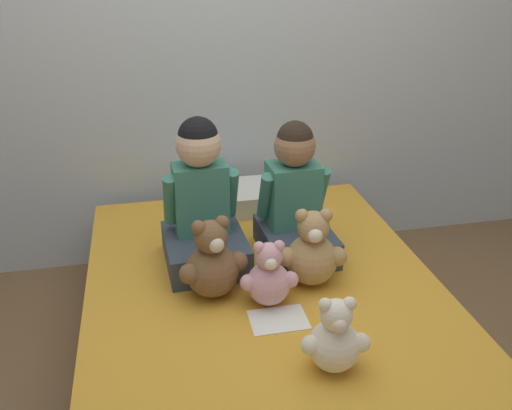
{
  "coord_description": "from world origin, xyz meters",
  "views": [
    {
      "loc": [
        -0.41,
        -1.73,
        1.64
      ],
      "look_at": [
        0.0,
        0.21,
        0.68
      ],
      "focal_mm": 38.0,
      "sensor_mm": 36.0,
      "label": 1
    }
  ],
  "objects_px": {
    "teddy_bear_at_foot_of_bed": "(335,339)",
    "sign_card": "(278,320)",
    "child_on_left": "(202,206)",
    "teddy_bear_held_by_left_child": "(212,263)",
    "teddy_bear_held_by_right_child": "(312,253)",
    "child_on_right": "(295,200)",
    "bed": "(266,331)",
    "teddy_bear_between_children": "(269,277)",
    "pillow_at_headboard": "(234,198)"
  },
  "relations": [
    {
      "from": "child_on_right",
      "to": "teddy_bear_held_by_left_child",
      "type": "distance_m",
      "value": 0.49
    },
    {
      "from": "pillow_at_headboard",
      "to": "sign_card",
      "type": "xyz_separation_m",
      "value": [
        -0.0,
        -0.95,
        -0.05
      ]
    },
    {
      "from": "teddy_bear_held_by_left_child",
      "to": "pillow_at_headboard",
      "type": "relative_size",
      "value": 0.57
    },
    {
      "from": "child_on_left",
      "to": "teddy_bear_at_foot_of_bed",
      "type": "distance_m",
      "value": 0.83
    },
    {
      "from": "bed",
      "to": "child_on_right",
      "type": "relative_size",
      "value": 3.21
    },
    {
      "from": "child_on_left",
      "to": "pillow_at_headboard",
      "type": "height_order",
      "value": "child_on_left"
    },
    {
      "from": "teddy_bear_held_by_right_child",
      "to": "sign_card",
      "type": "height_order",
      "value": "teddy_bear_held_by_right_child"
    },
    {
      "from": "child_on_right",
      "to": "sign_card",
      "type": "distance_m",
      "value": 0.57
    },
    {
      "from": "sign_card",
      "to": "teddy_bear_between_children",
      "type": "bearing_deg",
      "value": 93.72
    },
    {
      "from": "bed",
      "to": "teddy_bear_at_foot_of_bed",
      "type": "xyz_separation_m",
      "value": [
        0.11,
        -0.46,
        0.31
      ]
    },
    {
      "from": "teddy_bear_held_by_right_child",
      "to": "teddy_bear_at_foot_of_bed",
      "type": "bearing_deg",
      "value": -88.35
    },
    {
      "from": "child_on_right",
      "to": "pillow_at_headboard",
      "type": "relative_size",
      "value": 1.03
    },
    {
      "from": "pillow_at_headboard",
      "to": "sign_card",
      "type": "height_order",
      "value": "pillow_at_headboard"
    },
    {
      "from": "sign_card",
      "to": "teddy_bear_held_by_right_child",
      "type": "bearing_deg",
      "value": 48.4
    },
    {
      "from": "bed",
      "to": "teddy_bear_at_foot_of_bed",
      "type": "height_order",
      "value": "teddy_bear_at_foot_of_bed"
    },
    {
      "from": "child_on_left",
      "to": "teddy_bear_held_by_right_child",
      "type": "relative_size",
      "value": 1.93
    },
    {
      "from": "teddy_bear_between_children",
      "to": "sign_card",
      "type": "height_order",
      "value": "teddy_bear_between_children"
    },
    {
      "from": "teddy_bear_between_children",
      "to": "sign_card",
      "type": "xyz_separation_m",
      "value": [
        0.01,
        -0.12,
        -0.11
      ]
    },
    {
      "from": "bed",
      "to": "sign_card",
      "type": "height_order",
      "value": "sign_card"
    },
    {
      "from": "child_on_right",
      "to": "sign_card",
      "type": "xyz_separation_m",
      "value": [
        -0.19,
        -0.48,
        -0.24
      ]
    },
    {
      "from": "child_on_left",
      "to": "sign_card",
      "type": "bearing_deg",
      "value": -69.2
    },
    {
      "from": "bed",
      "to": "sign_card",
      "type": "relative_size",
      "value": 9.03
    },
    {
      "from": "child_on_right",
      "to": "teddy_bear_at_foot_of_bed",
      "type": "height_order",
      "value": "child_on_right"
    },
    {
      "from": "teddy_bear_at_foot_of_bed",
      "to": "sign_card",
      "type": "height_order",
      "value": "teddy_bear_at_foot_of_bed"
    },
    {
      "from": "bed",
      "to": "child_on_right",
      "type": "height_order",
      "value": "child_on_right"
    },
    {
      "from": "sign_card",
      "to": "pillow_at_headboard",
      "type": "bearing_deg",
      "value": 89.84
    },
    {
      "from": "child_on_left",
      "to": "teddy_bear_at_foot_of_bed",
      "type": "relative_size",
      "value": 2.37
    },
    {
      "from": "teddy_bear_held_by_left_child",
      "to": "teddy_bear_at_foot_of_bed",
      "type": "height_order",
      "value": "teddy_bear_held_by_left_child"
    },
    {
      "from": "teddy_bear_held_by_left_child",
      "to": "teddy_bear_at_foot_of_bed",
      "type": "bearing_deg",
      "value": -70.07
    },
    {
      "from": "teddy_bear_at_foot_of_bed",
      "to": "pillow_at_headboard",
      "type": "distance_m",
      "value": 1.23
    },
    {
      "from": "teddy_bear_held_by_right_child",
      "to": "pillow_at_headboard",
      "type": "height_order",
      "value": "teddy_bear_held_by_right_child"
    },
    {
      "from": "child_on_right",
      "to": "teddy_bear_between_children",
      "type": "height_order",
      "value": "child_on_right"
    },
    {
      "from": "pillow_at_headboard",
      "to": "teddy_bear_held_by_left_child",
      "type": "bearing_deg",
      "value": -105.85
    },
    {
      "from": "child_on_left",
      "to": "teddy_bear_at_foot_of_bed",
      "type": "bearing_deg",
      "value": -69.26
    },
    {
      "from": "sign_card",
      "to": "teddy_bear_held_by_left_child",
      "type": "bearing_deg",
      "value": 133.71
    },
    {
      "from": "bed",
      "to": "sign_card",
      "type": "bearing_deg",
      "value": -90.79
    },
    {
      "from": "bed",
      "to": "teddy_bear_between_children",
      "type": "height_order",
      "value": "teddy_bear_between_children"
    },
    {
      "from": "teddy_bear_held_by_left_child",
      "to": "teddy_bear_between_children",
      "type": "bearing_deg",
      "value": -40.29
    },
    {
      "from": "teddy_bear_held_by_left_child",
      "to": "teddy_bear_held_by_right_child",
      "type": "height_order",
      "value": "teddy_bear_held_by_left_child"
    },
    {
      "from": "child_on_left",
      "to": "teddy_bear_at_foot_of_bed",
      "type": "xyz_separation_m",
      "value": [
        0.33,
        -0.75,
        -0.15
      ]
    },
    {
      "from": "child_on_left",
      "to": "teddy_bear_held_by_right_child",
      "type": "distance_m",
      "value": 0.49
    },
    {
      "from": "child_on_right",
      "to": "pillow_at_headboard",
      "type": "distance_m",
      "value": 0.54
    },
    {
      "from": "teddy_bear_held_by_left_child",
      "to": "teddy_bear_held_by_right_child",
      "type": "relative_size",
      "value": 1.01
    },
    {
      "from": "teddy_bear_held_by_left_child",
      "to": "sign_card",
      "type": "height_order",
      "value": "teddy_bear_held_by_left_child"
    },
    {
      "from": "teddy_bear_between_children",
      "to": "teddy_bear_at_foot_of_bed",
      "type": "relative_size",
      "value": 0.99
    },
    {
      "from": "teddy_bear_between_children",
      "to": "pillow_at_headboard",
      "type": "bearing_deg",
      "value": 93.58
    },
    {
      "from": "child_on_left",
      "to": "sign_card",
      "type": "distance_m",
      "value": 0.58
    },
    {
      "from": "pillow_at_headboard",
      "to": "teddy_bear_between_children",
      "type": "bearing_deg",
      "value": -90.7
    },
    {
      "from": "teddy_bear_held_by_left_child",
      "to": "bed",
      "type": "bearing_deg",
      "value": -21.24
    },
    {
      "from": "child_on_left",
      "to": "teddy_bear_held_by_left_child",
      "type": "bearing_deg",
      "value": -92.32
    }
  ]
}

